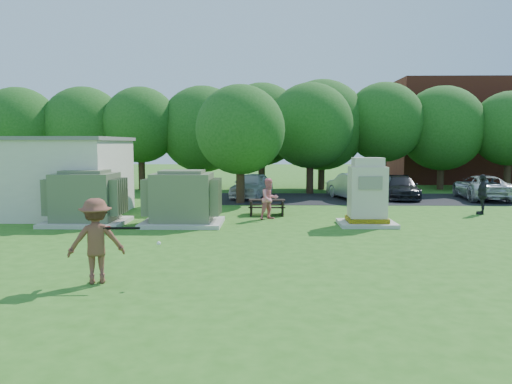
{
  "coord_description": "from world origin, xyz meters",
  "views": [
    {
      "loc": [
        0.46,
        -14.19,
        3.07
      ],
      "look_at": [
        0.0,
        4.0,
        1.3
      ],
      "focal_mm": 35.0,
      "sensor_mm": 36.0,
      "label": 1
    }
  ],
  "objects_px": {
    "transformer_left": "(86,199)",
    "picnic_table": "(267,205)",
    "batter": "(96,241)",
    "car_silver_b": "(482,187)",
    "transformer_right": "(183,199)",
    "generator_cabinet": "(367,196)",
    "car_white": "(252,185)",
    "car_silver_a": "(354,186)",
    "car_dark": "(400,188)",
    "person_at_picnic": "(269,199)",
    "person_walking_right": "(482,194)"
  },
  "relations": [
    {
      "from": "generator_cabinet",
      "to": "car_silver_a",
      "type": "bearing_deg",
      "value": 83.64
    },
    {
      "from": "car_silver_b",
      "to": "person_at_picnic",
      "type": "bearing_deg",
      "value": 38.55
    },
    {
      "from": "person_walking_right",
      "to": "car_silver_b",
      "type": "bearing_deg",
      "value": -179.63
    },
    {
      "from": "transformer_right",
      "to": "generator_cabinet",
      "type": "height_order",
      "value": "generator_cabinet"
    },
    {
      "from": "person_walking_right",
      "to": "car_silver_a",
      "type": "height_order",
      "value": "person_walking_right"
    },
    {
      "from": "transformer_left",
      "to": "picnic_table",
      "type": "distance_m",
      "value": 7.41
    },
    {
      "from": "transformer_right",
      "to": "picnic_table",
      "type": "distance_m",
      "value": 4.2
    },
    {
      "from": "transformer_right",
      "to": "picnic_table",
      "type": "xyz_separation_m",
      "value": [
        3.19,
        2.68,
        -0.55
      ]
    },
    {
      "from": "transformer_right",
      "to": "generator_cabinet",
      "type": "relative_size",
      "value": 1.18
    },
    {
      "from": "transformer_right",
      "to": "car_silver_a",
      "type": "height_order",
      "value": "transformer_right"
    },
    {
      "from": "generator_cabinet",
      "to": "car_silver_b",
      "type": "xyz_separation_m",
      "value": [
        8.02,
        8.93,
        -0.45
      ]
    },
    {
      "from": "picnic_table",
      "to": "batter",
      "type": "xyz_separation_m",
      "value": [
        -3.72,
        -10.65,
        0.52
      ]
    },
    {
      "from": "generator_cabinet",
      "to": "car_silver_a",
      "type": "height_order",
      "value": "generator_cabinet"
    },
    {
      "from": "person_walking_right",
      "to": "car_silver_a",
      "type": "distance_m",
      "value": 7.24
    },
    {
      "from": "picnic_table",
      "to": "car_silver_b",
      "type": "bearing_deg",
      "value": 27.84
    },
    {
      "from": "generator_cabinet",
      "to": "person_at_picnic",
      "type": "xyz_separation_m",
      "value": [
        -3.66,
        1.43,
        -0.28
      ]
    },
    {
      "from": "picnic_table",
      "to": "batter",
      "type": "bearing_deg",
      "value": -109.27
    },
    {
      "from": "person_at_picnic",
      "to": "car_dark",
      "type": "xyz_separation_m",
      "value": [
        7.33,
        7.8,
        -0.21
      ]
    },
    {
      "from": "transformer_left",
      "to": "person_walking_right",
      "type": "distance_m",
      "value": 16.55
    },
    {
      "from": "car_dark",
      "to": "car_silver_b",
      "type": "bearing_deg",
      "value": 2.61
    },
    {
      "from": "picnic_table",
      "to": "person_at_picnic",
      "type": "distance_m",
      "value": 1.34
    },
    {
      "from": "transformer_left",
      "to": "picnic_table",
      "type": "relative_size",
      "value": 1.93
    },
    {
      "from": "generator_cabinet",
      "to": "person_walking_right",
      "type": "xyz_separation_m",
      "value": [
        5.6,
        3.15,
        -0.24
      ]
    },
    {
      "from": "transformer_right",
      "to": "car_silver_b",
      "type": "bearing_deg",
      "value": 30.72
    },
    {
      "from": "transformer_left",
      "to": "person_at_picnic",
      "type": "xyz_separation_m",
      "value": [
        7.0,
        1.41,
        -0.13
      ]
    },
    {
      "from": "transformer_right",
      "to": "car_white",
      "type": "bearing_deg",
      "value": 76.25
    },
    {
      "from": "transformer_right",
      "to": "picnic_table",
      "type": "bearing_deg",
      "value": 39.99
    },
    {
      "from": "person_walking_right",
      "to": "car_white",
      "type": "xyz_separation_m",
      "value": [
        -10.25,
        6.32,
        -0.16
      ]
    },
    {
      "from": "transformer_left",
      "to": "car_dark",
      "type": "xyz_separation_m",
      "value": [
        14.32,
        9.2,
        -0.34
      ]
    },
    {
      "from": "car_white",
      "to": "car_silver_b",
      "type": "height_order",
      "value": "car_white"
    },
    {
      "from": "person_walking_right",
      "to": "car_silver_b",
      "type": "distance_m",
      "value": 6.28
    },
    {
      "from": "transformer_right",
      "to": "generator_cabinet",
      "type": "distance_m",
      "value": 6.96
    },
    {
      "from": "batter",
      "to": "transformer_right",
      "type": "bearing_deg",
      "value": -111.77
    },
    {
      "from": "transformer_left",
      "to": "car_white",
      "type": "height_order",
      "value": "transformer_left"
    },
    {
      "from": "person_at_picnic",
      "to": "transformer_right",
      "type": "bearing_deg",
      "value": 168.7
    },
    {
      "from": "generator_cabinet",
      "to": "batter",
      "type": "bearing_deg",
      "value": -133.31
    },
    {
      "from": "generator_cabinet",
      "to": "batter",
      "type": "distance_m",
      "value": 10.92
    },
    {
      "from": "generator_cabinet",
      "to": "picnic_table",
      "type": "bearing_deg",
      "value": 144.36
    },
    {
      "from": "batter",
      "to": "car_dark",
      "type": "height_order",
      "value": "batter"
    },
    {
      "from": "batter",
      "to": "car_silver_b",
      "type": "relative_size",
      "value": 0.39
    },
    {
      "from": "person_at_picnic",
      "to": "car_dark",
      "type": "relative_size",
      "value": 0.39
    },
    {
      "from": "generator_cabinet",
      "to": "car_white",
      "type": "bearing_deg",
      "value": 116.16
    },
    {
      "from": "picnic_table",
      "to": "person_at_picnic",
      "type": "bearing_deg",
      "value": -85.21
    },
    {
      "from": "batter",
      "to": "car_silver_b",
      "type": "bearing_deg",
      "value": -150.54
    },
    {
      "from": "transformer_left",
      "to": "car_silver_b",
      "type": "xyz_separation_m",
      "value": [
        18.68,
        8.9,
        -0.3
      ]
    },
    {
      "from": "batter",
      "to": "person_walking_right",
      "type": "distance_m",
      "value": 17.16
    },
    {
      "from": "transformer_left",
      "to": "car_dark",
      "type": "distance_m",
      "value": 17.03
    },
    {
      "from": "transformer_left",
      "to": "picnic_table",
      "type": "xyz_separation_m",
      "value": [
        6.89,
        2.68,
        -0.55
      ]
    },
    {
      "from": "car_silver_b",
      "to": "car_white",
      "type": "bearing_deg",
      "value": 3.44
    },
    {
      "from": "batter",
      "to": "car_white",
      "type": "distance_m",
      "value": 17.65
    }
  ]
}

